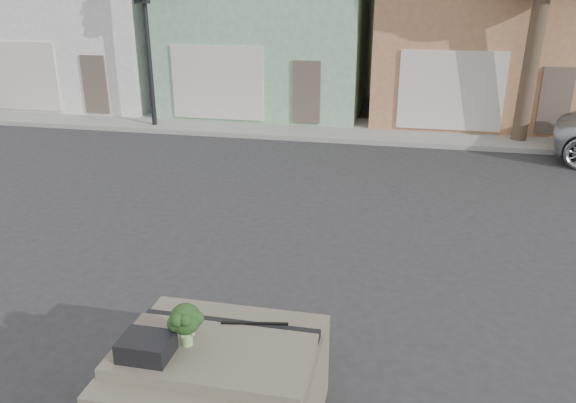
% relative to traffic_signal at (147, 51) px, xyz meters
% --- Properties ---
extents(ground_plane, '(120.00, 120.00, 0.00)m').
position_rel_traffic_signal_xyz_m(ground_plane, '(6.50, -9.50, -2.55)').
color(ground_plane, '#303033').
rests_on(ground_plane, ground).
extents(sidewalk, '(40.00, 3.00, 0.15)m').
position_rel_traffic_signal_xyz_m(sidewalk, '(6.50, 1.00, -2.47)').
color(sidewalk, gray).
rests_on(sidewalk, ground).
extents(townhouse_white, '(7.20, 8.20, 7.55)m').
position_rel_traffic_signal_xyz_m(townhouse_white, '(-4.50, 5.00, 1.23)').
color(townhouse_white, white).
rests_on(townhouse_white, ground).
extents(townhouse_mint, '(7.20, 8.20, 7.55)m').
position_rel_traffic_signal_xyz_m(townhouse_mint, '(3.00, 5.00, 1.23)').
color(townhouse_mint, '#8EBC95').
rests_on(townhouse_mint, ground).
extents(townhouse_tan, '(7.20, 8.20, 7.55)m').
position_rel_traffic_signal_xyz_m(townhouse_tan, '(10.50, 5.00, 1.23)').
color(townhouse_tan, tan).
rests_on(townhouse_tan, ground).
extents(traffic_signal, '(0.40, 0.40, 5.10)m').
position_rel_traffic_signal_xyz_m(traffic_signal, '(0.00, 0.00, 0.00)').
color(traffic_signal, black).
rests_on(traffic_signal, ground).
extents(car_dashboard, '(2.00, 1.80, 1.12)m').
position_rel_traffic_signal_xyz_m(car_dashboard, '(6.50, -12.50, -1.99)').
color(car_dashboard, '#696151').
rests_on(car_dashboard, ground).
extents(instrument_hump, '(0.48, 0.38, 0.20)m').
position_rel_traffic_signal_xyz_m(instrument_hump, '(5.92, -12.85, -1.33)').
color(instrument_hump, black).
rests_on(instrument_hump, car_dashboard).
extents(wiper_arm, '(0.69, 0.15, 0.02)m').
position_rel_traffic_signal_xyz_m(wiper_arm, '(6.78, -12.12, -1.42)').
color(wiper_arm, black).
rests_on(wiper_arm, car_dashboard).
extents(broccoli, '(0.51, 0.51, 0.45)m').
position_rel_traffic_signal_xyz_m(broccoli, '(6.23, -12.60, -1.20)').
color(broccoli, '#1A3415').
rests_on(broccoli, car_dashboard).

